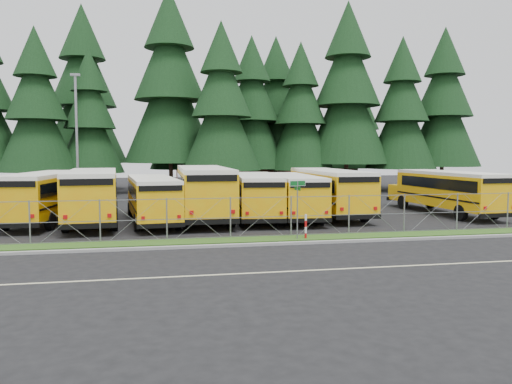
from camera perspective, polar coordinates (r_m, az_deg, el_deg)
ground at (r=25.87m, az=5.59°, el=-4.64°), size 120.00×120.00×0.00m
curb at (r=22.95m, az=7.81°, el=-5.69°), size 50.00×0.25×0.12m
grass_verge at (r=24.26m, az=6.74°, el=-5.19°), size 50.00×1.40×0.06m
road_lane_line at (r=18.49m, az=12.77°, el=-8.42°), size 50.00×0.12×0.01m
chainlink_fence at (r=24.78m, az=6.27°, el=-2.72°), size 44.00×0.10×2.00m
brick_building at (r=65.84m, az=0.65°, el=3.57°), size 22.00×10.00×6.00m
bus_0 at (r=31.92m, az=-22.73°, el=-0.57°), size 3.91×11.46×2.94m
bus_1 at (r=30.64m, az=-18.18°, el=-0.51°), size 3.71×11.95×3.09m
bus_2 at (r=29.70m, az=-11.80°, el=-0.91°), size 3.50×10.47×2.69m
bus_3 at (r=30.92m, az=-6.08°, el=-0.14°), size 2.94×12.30×3.22m
bus_4 at (r=30.94m, az=0.00°, el=-0.53°), size 3.55×10.74×2.76m
bus_5 at (r=31.21m, az=3.99°, el=-0.53°), size 2.93×10.54×2.74m
bus_6 at (r=32.91m, az=8.15°, el=-0.07°), size 2.72×11.46×3.00m
bus_east at (r=35.60m, az=20.91°, el=-0.08°), size 3.06×11.04×2.87m
street_sign at (r=23.44m, az=4.76°, el=-0.58°), size 0.82×0.54×2.81m
striped_bollard at (r=23.79m, az=5.71°, el=-3.98°), size 0.11×0.11×1.20m
light_standard at (r=41.16m, az=-19.80°, el=6.20°), size 0.70×0.35×10.14m
conifer_1 at (r=51.05m, az=-23.79°, el=8.39°), size 7.13×7.13×15.77m
conifer_2 at (r=52.08m, az=-18.44°, el=7.65°), size 6.47×6.47×14.31m
conifer_3 at (r=52.83m, az=-9.81°, el=11.35°), size 9.45×9.45×20.89m
conifer_4 at (r=48.09m, az=-3.96°, el=9.47°), size 7.47×7.47×16.52m
conifer_5 at (r=53.62m, az=-0.49°, el=8.93°), size 7.44×7.44×16.45m
conifer_6 at (r=53.10m, az=5.09°, el=8.52°), size 7.08×7.08×15.65m
conifer_7 at (r=54.55m, az=10.38°, el=10.64°), size 9.03×9.03×19.97m
conifer_8 at (r=55.78m, az=16.29°, el=8.53°), size 7.39×7.39×16.35m
conifer_9 at (r=58.93m, az=20.64°, el=8.86°), size 8.01×8.01×17.72m
conifer_10 at (r=58.53m, az=-19.11°, el=10.15°), size 9.13×9.13×20.18m
conifer_11 at (r=57.93m, az=-8.72°, el=7.91°), size 6.85×6.85×15.15m
conifer_12 at (r=57.75m, az=2.28°, el=9.03°), size 7.81×7.81×17.28m
conifer_13 at (r=62.29m, az=11.46°, el=7.67°), size 6.89×6.89×15.24m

